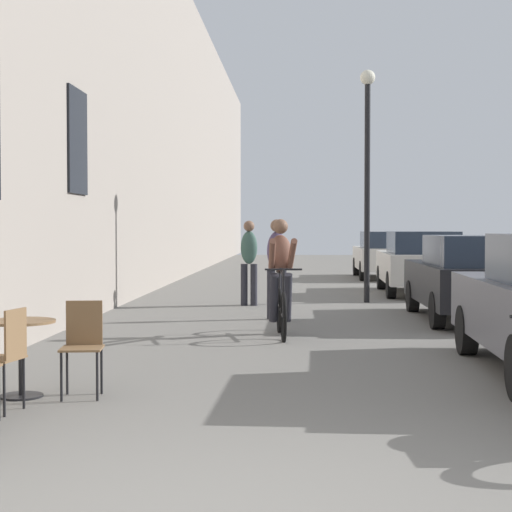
# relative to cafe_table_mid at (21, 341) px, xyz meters

# --- Properties ---
(building_facade_left) EXTENTS (0.54, 68.00, 9.37)m
(building_facade_left) POSITION_rel_cafe_table_mid_xyz_m (-1.26, 10.67, 4.16)
(building_facade_left) COLOR gray
(building_facade_left) RESTS_ON ground_plane
(cafe_table_mid) EXTENTS (0.64, 0.64, 0.72)m
(cafe_table_mid) POSITION_rel_cafe_table_mid_xyz_m (0.00, 0.00, 0.00)
(cafe_table_mid) COLOR black
(cafe_table_mid) RESTS_ON ground_plane
(cafe_chair_mid_toward_street) EXTENTS (0.42, 0.42, 0.89)m
(cafe_chair_mid_toward_street) POSITION_rel_cafe_table_mid_xyz_m (0.56, 0.08, -0.00)
(cafe_chair_mid_toward_street) COLOR black
(cafe_chair_mid_toward_street) RESTS_ON ground_plane
(cafe_chair_mid_toward_wall) EXTENTS (0.44, 0.44, 0.89)m
(cafe_chair_mid_toward_wall) POSITION_rel_cafe_table_mid_xyz_m (0.07, -0.63, -0.00)
(cafe_chair_mid_toward_wall) COLOR black
(cafe_chair_mid_toward_wall) RESTS_ON ground_plane
(cyclist_on_bicycle) EXTENTS (0.52, 1.76, 1.74)m
(cyclist_on_bicycle) POSITION_rel_cafe_table_mid_xyz_m (2.33, 4.56, 0.29)
(cyclist_on_bicycle) COLOR black
(cyclist_on_bicycle) RESTS_ON ground_plane
(pedestrian_near) EXTENTS (0.37, 0.29, 1.73)m
(pedestrian_near) POSITION_rel_cafe_table_mid_xyz_m (2.22, 6.72, 0.45)
(pedestrian_near) COLOR #26262D
(pedestrian_near) RESTS_ON ground_plane
(pedestrian_mid) EXTENTS (0.36, 0.27, 1.73)m
(pedestrian_mid) POSITION_rel_cafe_table_mid_xyz_m (1.59, 9.19, 0.45)
(pedestrian_mid) COLOR #26262D
(pedestrian_mid) RESTS_ON ground_plane
(street_lamp) EXTENTS (0.32, 0.32, 4.90)m
(street_lamp) POSITION_rel_cafe_table_mid_xyz_m (4.04, 10.04, 2.59)
(street_lamp) COLOR black
(street_lamp) RESTS_ON ground_plane
(parked_car_second) EXTENTS (1.74, 4.09, 1.45)m
(parked_car_second) POSITION_rel_cafe_table_mid_xyz_m (5.52, 6.65, 0.23)
(parked_car_second) COLOR black
(parked_car_second) RESTS_ON ground_plane
(parked_car_third) EXTENTS (1.85, 4.24, 1.50)m
(parked_car_third) POSITION_rel_cafe_table_mid_xyz_m (5.49, 12.29, 0.25)
(parked_car_third) COLOR beige
(parked_car_third) RESTS_ON ground_plane
(parked_car_fourth) EXTENTS (1.75, 4.12, 1.46)m
(parked_car_fourth) POSITION_rel_cafe_table_mid_xyz_m (5.30, 18.48, 0.24)
(parked_car_fourth) COLOR beige
(parked_car_fourth) RESTS_ON ground_plane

